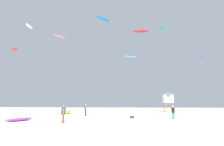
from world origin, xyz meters
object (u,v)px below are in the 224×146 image
object	(u,v)px
person_foreground	(63,112)
person_midground	(173,111)
person_left	(86,109)
kite_aloft_7	(141,31)
kite_grounded_mid	(19,119)
kite_aloft_1	(29,26)
kite_aloft_3	(201,56)
kite_grounded_near	(66,112)
kite_aloft_0	(131,57)
kite_aloft_6	(103,19)
cooler_box	(132,117)
kite_aloft_4	(15,49)
kite_aloft_5	(162,28)
lifeguard_tower	(168,97)
kite_aloft_2	(60,37)

from	to	relation	value
person_foreground	person_midground	distance (m)	13.20
person_left	kite_aloft_7	bearing A→B (deg)	-161.86
kite_grounded_mid	person_left	bearing A→B (deg)	54.62
person_left	kite_aloft_1	world-z (taller)	kite_aloft_1
person_foreground	kite_aloft_3	bearing A→B (deg)	26.76
person_midground	person_left	size ratio (longest dim) A/B	0.92
person_left	kite_grounded_near	xyz separation A→B (m)	(-4.66, 5.14, -0.75)
kite_aloft_1	kite_aloft_7	distance (m)	22.73
kite_aloft_0	kite_aloft_6	size ratio (longest dim) A/B	0.80
person_left	kite_aloft_6	xyz separation A→B (m)	(0.73, 13.52, 20.48)
person_left	kite_aloft_3	xyz separation A→B (m)	(23.13, 15.19, 11.35)
kite_aloft_3	cooler_box	bearing A→B (deg)	-131.41
person_left	kite_grounded_mid	world-z (taller)	person_left
kite_aloft_3	kite_aloft_4	xyz separation A→B (m)	(-37.77, -10.68, -0.54)
kite_aloft_5	kite_aloft_1	bearing A→B (deg)	-144.91
kite_aloft_5	kite_aloft_6	world-z (taller)	kite_aloft_5
kite_aloft_1	kite_aloft_7	size ratio (longest dim) A/B	0.70
kite_aloft_1	kite_aloft_4	world-z (taller)	kite_aloft_1
lifeguard_tower	kite_aloft_2	distance (m)	25.57
person_foreground	lifeguard_tower	world-z (taller)	lifeguard_tower
kite_aloft_6	person_midground	bearing A→B (deg)	-57.59
lifeguard_tower	kite_aloft_7	xyz separation A→B (m)	(-5.66, -1.85, 14.56)
kite_grounded_near	lifeguard_tower	size ratio (longest dim) A/B	1.04
lifeguard_tower	kite_aloft_5	xyz separation A→B (m)	(0.92, 7.09, 18.87)
person_foreground	kite_aloft_0	distance (m)	26.90
kite_aloft_6	kite_aloft_7	bearing A→B (deg)	-8.16
kite_grounded_near	kite_aloft_2	size ratio (longest dim) A/B	1.60
kite_aloft_0	kite_aloft_2	bearing A→B (deg)	-137.45
kite_grounded_mid	kite_aloft_4	xyz separation A→B (m)	(-9.01, 12.45, 11.61)
person_midground	kite_aloft_1	xyz separation A→B (m)	(-22.75, 6.25, 14.39)
kite_grounded_mid	kite_aloft_1	bearing A→B (deg)	117.34
kite_aloft_2	kite_aloft_7	bearing A→B (deg)	33.30
kite_grounded_near	kite_aloft_0	size ratio (longest dim) A/B	1.28
kite_aloft_6	kite_aloft_7	distance (m)	9.53
kite_aloft_1	kite_aloft_5	distance (m)	33.51
person_left	lifeguard_tower	xyz separation A→B (m)	(15.01, 14.13, 2.06)
kite_grounded_near	kite_aloft_5	bearing A→B (deg)	37.99
person_midground	kite_aloft_0	bearing A→B (deg)	38.19
kite_aloft_6	kite_grounded_near	bearing A→B (deg)	-122.76
kite_aloft_3	kite_aloft_6	bearing A→B (deg)	-175.73
kite_aloft_1	kite_aloft_5	xyz separation A→B (m)	(26.88, 18.88, 6.62)
person_foreground	kite_grounded_mid	world-z (taller)	person_foreground
kite_aloft_4	kite_grounded_mid	bearing A→B (deg)	-54.11
person_left	kite_grounded_mid	bearing A→B (deg)	20.06
person_foreground	cooler_box	bearing A→B (deg)	20.33
kite_aloft_4	kite_aloft_5	xyz separation A→B (m)	(30.57, 16.71, 10.12)
person_midground	cooler_box	bearing A→B (deg)	107.74
kite_aloft_4	cooler_box	bearing A→B (deg)	-20.28
kite_aloft_1	kite_aloft_4	bearing A→B (deg)	149.51
kite_aloft_2	kite_aloft_5	world-z (taller)	kite_aloft_5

